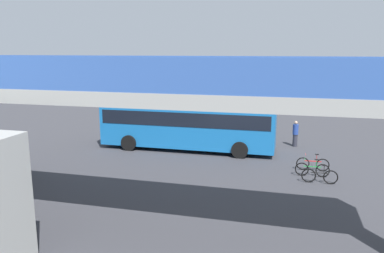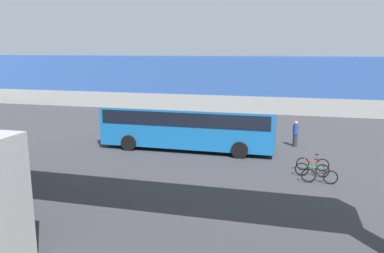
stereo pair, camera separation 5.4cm
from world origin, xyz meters
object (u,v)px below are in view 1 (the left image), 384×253
at_px(pedestrian, 295,134).
at_px(bicycle_green, 312,170).
at_px(bicycle_black, 320,176).
at_px(city_bus, 187,122).
at_px(bicycle_red, 313,164).

bearing_deg(pedestrian, bicycle_green, 97.44).
bearing_deg(bicycle_black, pedestrian, -81.23).
height_order(bicycle_black, bicycle_green, same).
distance_m(bicycle_black, pedestrian, 7.45).
bearing_deg(city_bus, pedestrian, -159.88).
distance_m(city_bus, pedestrian, 7.53).
relative_size(city_bus, bicycle_green, 6.52).
relative_size(bicycle_red, bicycle_black, 1.00).
relative_size(bicycle_black, pedestrian, 0.99).
relative_size(bicycle_green, pedestrian, 0.99).
xyz_separation_m(bicycle_red, bicycle_black, (-0.23, 2.04, 0.00)).
height_order(bicycle_red, pedestrian, pedestrian).
xyz_separation_m(bicycle_black, bicycle_green, (0.30, -1.00, 0.00)).
bearing_deg(bicycle_black, bicycle_green, -73.09).
xyz_separation_m(city_bus, bicycle_red, (-7.92, 2.73, -1.51)).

